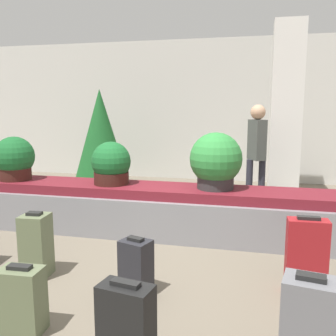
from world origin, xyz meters
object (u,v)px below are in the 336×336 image
traveler_0 (257,147)px  decorated_tree (100,135)px  suitcase_5 (36,245)px  potted_plant_1 (111,165)px  pillar (286,112)px  suitcase_3 (22,300)px  suitcase_4 (136,267)px  suitcase_0 (307,336)px  potted_plant_2 (216,161)px  potted_plant_0 (15,159)px  suitcase_6 (126,329)px  suitcase_2 (306,256)px

traveler_0 → decorated_tree: (-3.15, 0.93, 0.08)m
suitcase_5 → traveler_0: (2.12, 3.10, 0.72)m
potted_plant_1 → pillar: bearing=46.1°
pillar → suitcase_5: bearing=-122.8°
suitcase_3 → suitcase_5: (-0.44, 0.88, 0.06)m
suitcase_4 → suitcase_5: 1.10m
suitcase_0 → traveler_0: (-0.33, 4.12, 0.68)m
potted_plant_2 → suitcase_0: bearing=-72.3°
suitcase_5 → potted_plant_1: potted_plant_1 is taller
suitcase_3 → potted_plant_0: bearing=122.5°
suitcase_4 → potted_plant_1: size_ratio=0.92×
potted_plant_0 → potted_plant_2: potted_plant_2 is taller
potted_plant_1 → suitcase_6: bearing=-66.5°
suitcase_6 → decorated_tree: decorated_tree is taller
suitcase_6 → suitcase_2: bearing=58.2°
pillar → suitcase_3: (-2.18, -4.94, -1.34)m
pillar → suitcase_2: bearing=-90.4°
suitcase_2 → potted_plant_1: (-2.39, 1.29, 0.56)m
suitcase_5 → potted_plant_2: 2.36m
suitcase_5 → suitcase_6: (1.35, -1.12, -0.02)m
suitcase_3 → suitcase_5: size_ratio=0.81×
suitcase_2 → potted_plant_1: size_ratio=1.25×
decorated_tree → suitcase_5: bearing=-75.6°
suitcase_6 → potted_plant_0: bearing=145.2°
potted_plant_0 → potted_plant_1: bearing=1.6°
suitcase_2 → decorated_tree: 5.30m
suitcase_4 → potted_plant_0: (-2.36, 1.62, 0.69)m
suitcase_3 → decorated_tree: size_ratio=0.26×
potted_plant_0 → traveler_0: (3.39, 1.60, 0.09)m
potted_plant_0 → suitcase_2: bearing=-17.9°
suitcase_2 → potted_plant_2: size_ratio=1.00×
pillar → suitcase_0: pillar is taller
pillar → suitcase_3: size_ratio=5.98×
suitcase_0 → traveler_0: bearing=104.9°
suitcase_5 → potted_plant_0: potted_plant_0 is taller
suitcase_2 → potted_plant_1: 2.78m
potted_plant_2 → traveler_0: 1.61m
pillar → suitcase_5: (-2.62, -4.05, -1.28)m
potted_plant_0 → traveler_0: size_ratio=0.36×
pillar → suitcase_3: pillar is taller
suitcase_2 → suitcase_4: size_ratio=1.35×
suitcase_4 → decorated_tree: decorated_tree is taller
pillar → decorated_tree: bearing=-179.7°
suitcase_2 → potted_plant_2: 1.77m
suitcase_3 → suitcase_4: size_ratio=1.00×
suitcase_0 → suitcase_3: 2.01m
suitcase_0 → potted_plant_2: size_ratio=1.02×
suitcase_0 → potted_plant_0: (-3.71, 2.52, 0.59)m
suitcase_2 → suitcase_4: suitcase_2 is taller
pillar → potted_plant_2: size_ratio=4.40×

